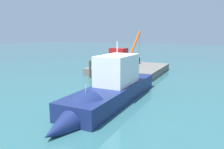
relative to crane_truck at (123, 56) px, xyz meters
name	(u,v)px	position (x,y,z in m)	size (l,w,h in m)	color
ground	(116,78)	(5.48, 1.25, -2.33)	(200.00, 200.00, 0.00)	#2D6066
dock	(129,69)	(0.52, 1.25, -1.83)	(10.69, 9.89, 0.99)	slate
crane_truck	(123,56)	(0.00, 0.00, 0.00)	(10.07, 3.50, 5.37)	maroon
dock_worker	(131,62)	(2.11, 2.16, -0.44)	(0.34, 0.34, 1.76)	black
salvaged_car	(117,76)	(7.03, 2.20, -1.72)	(4.25, 3.01, 3.82)	navy
moored_yacht	(105,97)	(16.16, 5.25, -1.58)	(15.05, 3.31, 6.46)	navy
piling_near	(90,69)	(6.78, -1.91, -1.16)	(0.31, 0.31, 2.34)	brown
piling_mid	(111,73)	(6.54, 1.09, -1.44)	(0.29, 0.29, 1.77)	brown
piling_far	(137,76)	(6.81, 4.70, -1.54)	(0.38, 0.38, 1.57)	brown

